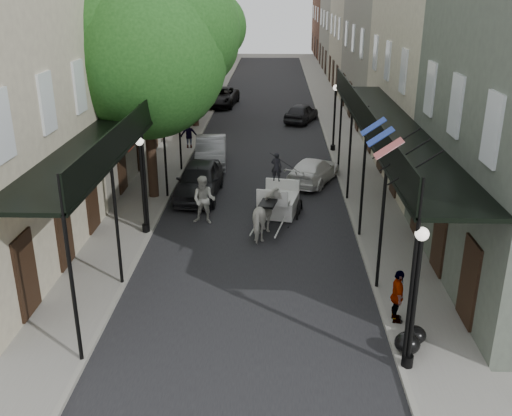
# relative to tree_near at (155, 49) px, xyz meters

# --- Properties ---
(ground) EXTENTS (140.00, 140.00, 0.00)m
(ground) POSITION_rel_tree_near_xyz_m (4.20, -10.18, -6.49)
(ground) COLOR gray
(ground) RESTS_ON ground
(road) EXTENTS (8.00, 90.00, 0.01)m
(road) POSITION_rel_tree_near_xyz_m (4.20, 9.82, -6.48)
(road) COLOR black
(road) RESTS_ON ground
(sidewalk_left) EXTENTS (2.20, 90.00, 0.12)m
(sidewalk_left) POSITION_rel_tree_near_xyz_m (-0.80, 9.82, -6.43)
(sidewalk_left) COLOR gray
(sidewalk_left) RESTS_ON ground
(sidewalk_right) EXTENTS (2.20, 90.00, 0.12)m
(sidewalk_right) POSITION_rel_tree_near_xyz_m (9.20, 9.82, -6.43)
(sidewalk_right) COLOR gray
(sidewalk_right) RESTS_ON ground
(building_row_left) EXTENTS (5.00, 80.00, 10.50)m
(building_row_left) POSITION_rel_tree_near_xyz_m (-4.40, 19.82, -1.24)
(building_row_left) COLOR beige
(building_row_left) RESTS_ON ground
(building_row_right) EXTENTS (5.00, 80.00, 10.50)m
(building_row_right) POSITION_rel_tree_near_xyz_m (12.80, 19.82, -1.24)
(building_row_right) COLOR gray
(building_row_right) RESTS_ON ground
(gallery_left) EXTENTS (2.20, 18.05, 4.88)m
(gallery_left) POSITION_rel_tree_near_xyz_m (-0.59, -3.20, -2.44)
(gallery_left) COLOR black
(gallery_left) RESTS_ON sidewalk_left
(gallery_right) EXTENTS (2.20, 18.05, 4.88)m
(gallery_right) POSITION_rel_tree_near_xyz_m (8.99, -3.20, -2.44)
(gallery_right) COLOR black
(gallery_right) RESTS_ON sidewalk_right
(tree_near) EXTENTS (7.31, 6.80, 9.63)m
(tree_near) POSITION_rel_tree_near_xyz_m (0.00, 0.00, 0.00)
(tree_near) COLOR #382619
(tree_near) RESTS_ON sidewalk_left
(tree_far) EXTENTS (6.45, 6.00, 8.61)m
(tree_far) POSITION_rel_tree_near_xyz_m (-0.05, 14.00, -0.65)
(tree_far) COLOR #382619
(tree_far) RESTS_ON sidewalk_left
(lamppost_right_near) EXTENTS (0.32, 0.32, 3.71)m
(lamppost_right_near) POSITION_rel_tree_near_xyz_m (8.30, -12.18, -4.44)
(lamppost_right_near) COLOR black
(lamppost_right_near) RESTS_ON sidewalk_right
(lamppost_left) EXTENTS (0.32, 0.32, 3.71)m
(lamppost_left) POSITION_rel_tree_near_xyz_m (0.10, -4.18, -4.44)
(lamppost_left) COLOR black
(lamppost_left) RESTS_ON sidewalk_left
(lamppost_right_far) EXTENTS (0.32, 0.32, 3.71)m
(lamppost_right_far) POSITION_rel_tree_near_xyz_m (8.30, 7.82, -4.44)
(lamppost_right_far) COLOR black
(lamppost_right_far) RESTS_ON sidewalk_right
(horse) EXTENTS (1.29, 2.16, 1.70)m
(horse) POSITION_rel_tree_near_xyz_m (4.72, -4.18, -5.64)
(horse) COLOR silver
(horse) RESTS_ON ground
(carriage) EXTENTS (2.01, 2.74, 2.85)m
(carriage) POSITION_rel_tree_near_xyz_m (5.23, -1.57, -5.38)
(carriage) COLOR black
(carriage) RESTS_ON ground
(pedestrian_walking) EXTENTS (1.05, 0.87, 1.95)m
(pedestrian_walking) POSITION_rel_tree_near_xyz_m (2.20, -2.94, -5.51)
(pedestrian_walking) COLOR beige
(pedestrian_walking) RESTS_ON ground
(pedestrian_sidewalk_left) EXTENTS (1.15, 0.74, 1.68)m
(pedestrian_sidewalk_left) POSITION_rel_tree_near_xyz_m (-0.00, 8.10, -5.53)
(pedestrian_sidewalk_left) COLOR gray
(pedestrian_sidewalk_left) RESTS_ON sidewalk_left
(pedestrian_sidewalk_right) EXTENTS (0.43, 0.93, 1.56)m
(pedestrian_sidewalk_right) POSITION_rel_tree_near_xyz_m (8.40, -10.14, -5.59)
(pedestrian_sidewalk_right) COLOR gray
(pedestrian_sidewalk_right) RESTS_ON sidewalk_right
(car_left_near) EXTENTS (1.98, 4.62, 1.56)m
(car_left_near) POSITION_rel_tree_near_xyz_m (1.60, 0.15, -5.71)
(car_left_near) COLOR black
(car_left_near) RESTS_ON ground
(car_left_mid) EXTENTS (1.90, 4.57, 1.47)m
(car_left_mid) POSITION_rel_tree_near_xyz_m (1.60, 5.10, -5.75)
(car_left_mid) COLOR gray
(car_left_mid) RESTS_ON ground
(car_left_far) EXTENTS (2.89, 5.39, 1.44)m
(car_left_far) POSITION_rel_tree_near_xyz_m (0.60, 21.28, -5.77)
(car_left_far) COLOR black
(car_left_far) RESTS_ON ground
(car_right_near) EXTENTS (3.10, 4.41, 1.19)m
(car_right_near) POSITION_rel_tree_near_xyz_m (6.83, 2.30, -5.89)
(car_right_near) COLOR white
(car_right_near) RESTS_ON ground
(car_right_far) EXTENTS (2.82, 4.20, 1.33)m
(car_right_far) POSITION_rel_tree_near_xyz_m (6.80, 15.57, -5.82)
(car_right_far) COLOR black
(car_right_far) RESTS_ON ground
(trash_bags) EXTENTS (0.91, 1.06, 0.56)m
(trash_bags) POSITION_rel_tree_near_xyz_m (8.52, -11.44, -6.11)
(trash_bags) COLOR black
(trash_bags) RESTS_ON sidewalk_right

